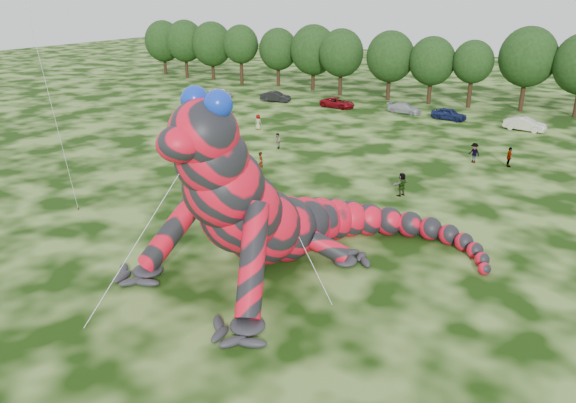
% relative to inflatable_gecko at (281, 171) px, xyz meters
% --- Properties ---
extents(ground, '(240.00, 240.00, 0.00)m').
position_rel_inflatable_gecko_xyz_m(ground, '(-3.60, -6.93, -5.27)').
color(ground, '#16330A').
rests_on(ground, ground).
extents(inflatable_gecko, '(21.43, 24.06, 10.54)m').
position_rel_inflatable_gecko_xyz_m(inflatable_gecko, '(0.00, 0.00, 0.00)').
color(inflatable_gecko, red).
rests_on(inflatable_gecko, ground).
extents(tree_0, '(6.91, 6.22, 9.51)m').
position_rel_inflatable_gecko_xyz_m(tree_0, '(-58.15, 52.31, -0.51)').
color(tree_0, black).
rests_on(tree_0, ground).
extents(tree_1, '(6.74, 6.07, 9.81)m').
position_rel_inflatable_gecko_xyz_m(tree_1, '(-51.95, 51.12, -0.36)').
color(tree_1, black).
rests_on(tree_1, ground).
extents(tree_2, '(7.04, 6.34, 9.64)m').
position_rel_inflatable_gecko_xyz_m(tree_2, '(-46.61, 51.83, -0.45)').
color(tree_2, black).
rests_on(tree_2, ground).
extents(tree_3, '(5.81, 5.23, 9.44)m').
position_rel_inflatable_gecko_xyz_m(tree_3, '(-39.31, 50.14, -0.55)').
color(tree_3, black).
rests_on(tree_3, ground).
extents(tree_4, '(6.22, 5.60, 9.06)m').
position_rel_inflatable_gecko_xyz_m(tree_4, '(-33.24, 51.78, -0.74)').
color(tree_4, black).
rests_on(tree_4, ground).
extents(tree_5, '(7.16, 6.44, 9.80)m').
position_rel_inflatable_gecko_xyz_m(tree_5, '(-26.72, 51.51, -0.37)').
color(tree_5, black).
rests_on(tree_5, ground).
extents(tree_6, '(6.52, 5.86, 9.49)m').
position_rel_inflatable_gecko_xyz_m(tree_6, '(-21.15, 49.76, -0.52)').
color(tree_6, black).
rests_on(tree_6, ground).
extents(tree_7, '(6.68, 6.01, 9.48)m').
position_rel_inflatable_gecko_xyz_m(tree_7, '(-13.68, 49.88, -0.53)').
color(tree_7, black).
rests_on(tree_7, ground).
extents(tree_8, '(6.14, 5.53, 8.94)m').
position_rel_inflatable_gecko_xyz_m(tree_8, '(-7.81, 50.06, -0.80)').
color(tree_8, black).
rests_on(tree_8, ground).
extents(tree_9, '(5.27, 4.74, 8.68)m').
position_rel_inflatable_gecko_xyz_m(tree_9, '(-2.53, 50.42, -0.93)').
color(tree_9, black).
rests_on(tree_9, ground).
extents(tree_10, '(7.09, 6.38, 10.50)m').
position_rel_inflatable_gecko_xyz_m(tree_10, '(3.80, 51.65, -0.02)').
color(tree_10, black).
rests_on(tree_10, ground).
extents(car_0, '(3.72, 1.65, 1.24)m').
position_rel_inflatable_gecko_xyz_m(car_0, '(-35.41, 39.54, -4.65)').
color(car_0, silver).
rests_on(car_0, ground).
extents(car_1, '(4.40, 2.14, 1.39)m').
position_rel_inflatable_gecko_xyz_m(car_1, '(-26.47, 40.43, -4.57)').
color(car_1, black).
rests_on(car_1, ground).
extents(car_2, '(4.81, 2.45, 1.30)m').
position_rel_inflatable_gecko_xyz_m(car_2, '(-17.19, 41.13, -4.62)').
color(car_2, maroon).
rests_on(car_2, ground).
extents(car_3, '(4.44, 2.09, 1.25)m').
position_rel_inflatable_gecko_xyz_m(car_3, '(-8.42, 42.42, -4.64)').
color(car_3, '#ABAFB5').
rests_on(car_3, ground).
extents(car_4, '(4.35, 2.21, 1.42)m').
position_rel_inflatable_gecko_xyz_m(car_4, '(-2.51, 41.56, -4.56)').
color(car_4, '#141D4C').
rests_on(car_4, ground).
extents(car_5, '(4.58, 2.07, 1.46)m').
position_rel_inflatable_gecko_xyz_m(car_5, '(6.26, 40.55, -4.54)').
color(car_5, silver).
rests_on(car_5, ground).
extents(spectator_4, '(0.83, 0.55, 1.69)m').
position_rel_inflatable_gecko_xyz_m(spectator_4, '(-19.14, 25.48, -4.42)').
color(spectator_4, gray).
rests_on(spectator_4, ground).
extents(spectator_0, '(0.77, 0.79, 1.83)m').
position_rel_inflatable_gecko_xyz_m(spectator_0, '(-10.05, 12.68, -4.35)').
color(spectator_0, gray).
rests_on(spectator_0, ground).
extents(spectator_3, '(0.86, 1.13, 1.78)m').
position_rel_inflatable_gecko_xyz_m(spectator_3, '(7.60, 25.50, -4.38)').
color(spectator_3, gray).
rests_on(spectator_3, ground).
extents(spectator_1, '(0.91, 0.96, 1.57)m').
position_rel_inflatable_gecko_xyz_m(spectator_1, '(-12.98, 19.85, -4.49)').
color(spectator_1, gray).
rests_on(spectator_1, ground).
extents(spectator_2, '(1.35, 1.10, 1.82)m').
position_rel_inflatable_gecko_xyz_m(spectator_2, '(4.62, 25.18, -4.36)').
color(spectator_2, gray).
rests_on(spectator_2, ground).
extents(spectator_5, '(1.11, 1.75, 1.80)m').
position_rel_inflatable_gecko_xyz_m(spectator_5, '(2.20, 13.56, -4.37)').
color(spectator_5, gray).
rests_on(spectator_5, ground).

